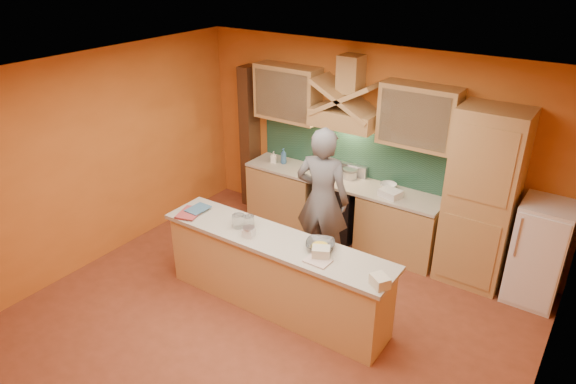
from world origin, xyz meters
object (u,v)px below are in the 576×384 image
Objects in this scene: fridge at (539,253)px; mixing_bowl at (320,245)px; stove at (339,208)px; person at (322,200)px; kitchen_scale at (249,233)px.

fridge is 4.10× the size of mixing_bowl.
stove is 2.84× the size of mixing_bowl.
mixing_bowl is (-1.97, -1.78, 0.33)m from fridge.
stove is 2.71m from fridge.
mixing_bowl is at bearing -67.74° from stove.
fridge is 2.68m from mixing_bowl.
mixing_bowl is at bearing -137.89° from fridge.
fridge is 0.66× the size of person.
person is 1.13m from mixing_bowl.
kitchen_scale is 0.84m from mixing_bowl.
fridge is 3.45m from kitchen_scale.
fridge is at bearing 24.48° from kitchen_scale.
stove is at bearing 76.24° from kitchen_scale.
stove is 7.54× the size of kitchen_scale.
stove is at bearing 112.26° from mixing_bowl.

